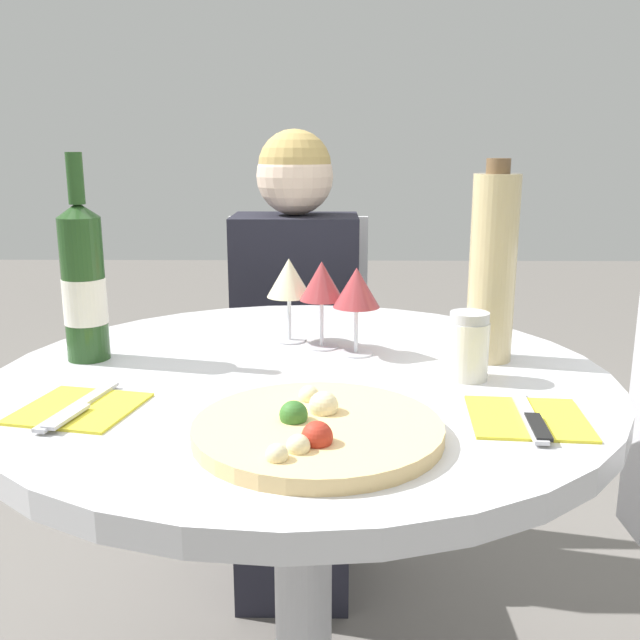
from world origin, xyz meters
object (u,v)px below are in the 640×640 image
(tall_carafe, at_px, (493,267))
(pizza_large, at_px, (317,429))
(chair_behind_diner, at_px, (298,392))
(seated_diner, at_px, (295,375))
(wine_bottle, at_px, (84,283))
(dining_table, at_px, (302,458))

(tall_carafe, bearing_deg, pizza_large, -129.73)
(pizza_large, bearing_deg, tall_carafe, 50.27)
(chair_behind_diner, height_order, pizza_large, chair_behind_diner)
(seated_diner, relative_size, wine_bottle, 3.38)
(seated_diner, xyz_separation_m, pizza_large, (0.07, -0.95, 0.24))
(tall_carafe, bearing_deg, seated_diner, 120.36)
(dining_table, relative_size, chair_behind_diner, 1.07)
(dining_table, xyz_separation_m, seated_diner, (-0.05, 0.68, -0.08))
(seated_diner, distance_m, wine_bottle, 0.78)
(wine_bottle, distance_m, tall_carafe, 0.68)
(seated_diner, distance_m, tall_carafe, 0.81)
(seated_diner, height_order, pizza_large, seated_diner)
(wine_bottle, bearing_deg, pizza_large, -40.37)
(chair_behind_diner, bearing_deg, seated_diner, 90.00)
(dining_table, relative_size, seated_diner, 0.85)
(wine_bottle, bearing_deg, chair_behind_diner, 67.39)
(dining_table, distance_m, tall_carafe, 0.44)
(seated_diner, bearing_deg, pizza_large, 94.50)
(dining_table, relative_size, pizza_large, 3.16)
(chair_behind_diner, bearing_deg, tall_carafe, 115.32)
(dining_table, bearing_deg, seated_diner, 93.84)
(wine_bottle, bearing_deg, tall_carafe, 0.58)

